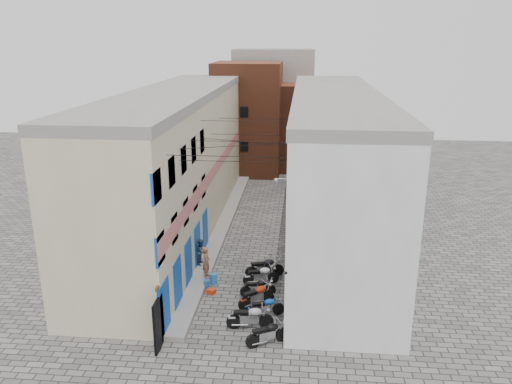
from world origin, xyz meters
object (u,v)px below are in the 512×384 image
(motorcycle_b, at_px, (250,316))
(water_jug_near, at_px, (207,285))
(motorcycle_d, at_px, (257,294))
(red_crate, at_px, (211,292))
(motorcycle_c, at_px, (266,306))
(person_a, at_px, (206,262))
(person_b, at_px, (202,252))
(motorcycle_a, at_px, (268,332))
(water_jug_far, at_px, (214,279))
(motorcycle_f, at_px, (261,274))
(motorcycle_e, at_px, (258,286))
(motorcycle_g, at_px, (265,267))

(motorcycle_b, relative_size, water_jug_near, 4.16)
(motorcycle_d, xyz_separation_m, red_crate, (-2.36, 0.91, -0.46))
(motorcycle_c, relative_size, red_crate, 4.59)
(person_a, bearing_deg, person_b, 8.19)
(motorcycle_a, distance_m, motorcycle_b, 1.40)
(motorcycle_b, relative_size, water_jug_far, 3.77)
(motorcycle_b, xyz_separation_m, motorcycle_f, (0.13, 4.11, -0.05))
(motorcycle_f, relative_size, red_crate, 4.86)
(person_b, relative_size, water_jug_far, 2.59)
(motorcycle_a, relative_size, red_crate, 4.96)
(motorcycle_a, height_order, motorcycle_d, motorcycle_d)
(motorcycle_c, bearing_deg, motorcycle_f, 168.90)
(motorcycle_d, relative_size, water_jug_near, 4.06)
(motorcycle_e, bearing_deg, motorcycle_a, -2.44)
(motorcycle_e, distance_m, red_crate, 2.36)
(motorcycle_g, height_order, red_crate, motorcycle_g)
(motorcycle_c, relative_size, water_jug_near, 3.58)
(person_a, bearing_deg, red_crate, -172.64)
(motorcycle_d, distance_m, motorcycle_g, 2.97)
(water_jug_near, xyz_separation_m, red_crate, (0.29, -0.46, -0.13))
(motorcycle_f, height_order, water_jug_near, motorcycle_f)
(person_a, xyz_separation_m, person_b, (-0.57, 1.56, -0.13))
(motorcycle_a, distance_m, motorcycle_f, 5.28)
(motorcycle_d, xyz_separation_m, person_a, (-2.80, 2.19, 0.51))
(motorcycle_d, distance_m, motorcycle_e, 0.92)
(water_jug_far, bearing_deg, motorcycle_d, -39.48)
(motorcycle_b, relative_size, motorcycle_e, 1.16)
(motorcycle_c, height_order, person_b, person_b)
(motorcycle_a, distance_m, motorcycle_g, 6.04)
(motorcycle_c, distance_m, motorcycle_g, 3.87)
(water_jug_far, xyz_separation_m, red_crate, (0.05, -1.07, -0.15))
(motorcycle_a, xyz_separation_m, motorcycle_e, (-0.76, 3.97, -0.04))
(motorcycle_d, bearing_deg, person_a, -167.45)
(water_jug_far, distance_m, red_crate, 1.08)
(motorcycle_c, xyz_separation_m, red_crate, (-2.84, 1.81, -0.39))
(person_a, distance_m, red_crate, 1.67)
(water_jug_near, bearing_deg, motorcycle_c, -35.90)
(motorcycle_b, height_order, motorcycle_f, motorcycle_b)
(motorcycle_c, height_order, motorcycle_g, motorcycle_g)
(person_b, distance_m, water_jug_near, 2.59)
(motorcycle_c, distance_m, red_crate, 3.39)
(motorcycle_b, distance_m, motorcycle_f, 4.12)
(motorcycle_c, distance_m, person_a, 4.55)
(person_a, xyz_separation_m, water_jug_far, (0.39, -0.21, -0.82))
(motorcycle_f, distance_m, red_crate, 2.72)
(motorcycle_a, distance_m, motorcycle_c, 2.17)
(motorcycle_c, bearing_deg, motorcycle_b, -49.57)
(motorcycle_c, relative_size, motorcycle_e, 1.00)
(motorcycle_g, xyz_separation_m, red_crate, (-2.50, -2.05, -0.48))
(motorcycle_a, distance_m, person_a, 6.35)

